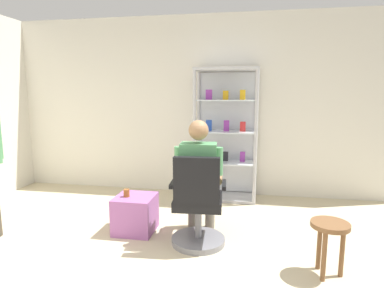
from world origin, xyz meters
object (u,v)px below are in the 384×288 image
storage_crate (135,214)px  office_chair (198,209)px  display_cabinet_main (226,134)px  tea_glass (126,193)px  wooden_stool (330,234)px  seated_shopkeeper (199,174)px

storage_crate → office_chair: bearing=-16.2°
storage_crate → display_cabinet_main: bearing=57.1°
storage_crate → tea_glass: tea_glass is taller
office_chair → wooden_stool: (1.18, -0.34, -0.02)m
tea_glass → storage_crate: bearing=19.6°
office_chair → tea_glass: bearing=167.3°
storage_crate → tea_glass: size_ratio=5.08×
seated_shopkeeper → wooden_stool: seated_shopkeeper is taller
office_chair → seated_shopkeeper: 0.36m
storage_crate → tea_glass: bearing=-160.4°
display_cabinet_main → storage_crate: bearing=-122.9°
office_chair → wooden_stool: 1.23m
display_cabinet_main → office_chair: display_cabinet_main is taller
office_chair → tea_glass: (-0.83, 0.19, 0.06)m
seated_shopkeeper → storage_crate: 0.90m
tea_glass → office_chair: bearing=-12.7°
office_chair → storage_crate: bearing=163.8°
display_cabinet_main → office_chair: bearing=-95.5°
tea_glass → display_cabinet_main: bearing=55.3°
seated_shopkeeper → storage_crate: (-0.74, 0.05, -0.51)m
office_chair → seated_shopkeeper: (-0.01, 0.16, 0.32)m
display_cabinet_main → storage_crate: display_cabinet_main is taller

